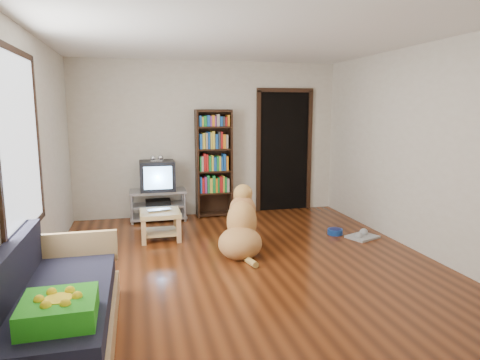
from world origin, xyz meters
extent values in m
plane|color=#602A10|center=(0.00, 0.00, 0.00)|extent=(5.00, 5.00, 0.00)
plane|color=white|center=(0.00, 0.00, 2.60)|extent=(5.00, 5.00, 0.00)
plane|color=beige|center=(0.00, 2.50, 1.30)|extent=(4.50, 0.00, 4.50)
plane|color=beige|center=(0.00, -2.50, 1.30)|extent=(4.50, 0.00, 4.50)
plane|color=beige|center=(-2.25, 0.00, 1.30)|extent=(0.00, 5.00, 5.00)
plane|color=beige|center=(2.25, 0.00, 1.30)|extent=(0.00, 5.00, 5.00)
cube|color=green|center=(-1.75, -1.87, 0.50)|extent=(0.49, 0.49, 0.16)
imported|color=silver|center=(-0.93, 1.16, 0.41)|extent=(0.36, 0.28, 0.03)
cylinder|color=navy|center=(1.56, 0.80, 0.04)|extent=(0.22, 0.22, 0.08)
cube|color=#A5A5A5|center=(1.86, 0.55, 0.01)|extent=(0.49, 0.45, 0.03)
cube|color=white|center=(-2.23, -0.50, 1.50)|extent=(0.02, 1.30, 1.60)
cube|color=black|center=(-2.23, -0.50, 2.32)|extent=(0.03, 1.42, 0.06)
cube|color=black|center=(-2.23, -0.50, 0.68)|extent=(0.03, 1.42, 0.06)
cube|color=black|center=(-2.23, 0.20, 1.50)|extent=(0.03, 0.06, 1.70)
cube|color=black|center=(1.35, 2.48, 1.05)|extent=(0.90, 0.02, 2.10)
cube|color=black|center=(0.87, 2.47, 1.05)|extent=(0.07, 0.05, 2.14)
cube|color=black|center=(1.83, 2.47, 1.05)|extent=(0.07, 0.05, 2.14)
cube|color=black|center=(1.35, 2.47, 2.13)|extent=(1.03, 0.05, 0.07)
cube|color=#99999E|center=(-0.90, 2.25, 0.48)|extent=(0.90, 0.45, 0.04)
cube|color=#99999E|center=(-0.90, 2.25, 0.25)|extent=(0.86, 0.42, 0.03)
cube|color=#99999E|center=(-0.90, 2.25, 0.06)|extent=(0.90, 0.45, 0.04)
cylinder|color=#99999E|center=(-1.32, 2.05, 0.25)|extent=(0.04, 0.04, 0.50)
cylinder|color=#99999E|center=(-0.48, 2.05, 0.25)|extent=(0.04, 0.04, 0.50)
cylinder|color=#99999E|center=(-1.32, 2.45, 0.25)|extent=(0.04, 0.04, 0.50)
cylinder|color=#99999E|center=(-0.48, 2.45, 0.25)|extent=(0.04, 0.04, 0.50)
cube|color=black|center=(-0.90, 2.25, 0.30)|extent=(0.40, 0.30, 0.07)
cube|color=black|center=(-0.90, 2.25, 0.74)|extent=(0.55, 0.48, 0.48)
cube|color=black|center=(-0.90, 2.45, 0.74)|extent=(0.40, 0.14, 0.36)
cube|color=#8CBFF2|center=(-0.90, 2.00, 0.74)|extent=(0.44, 0.02, 0.36)
cube|color=silver|center=(-0.90, 2.20, 0.99)|extent=(0.20, 0.07, 0.02)
sphere|color=silver|center=(-0.96, 2.20, 1.04)|extent=(0.09, 0.09, 0.09)
sphere|color=silver|center=(-0.84, 2.20, 1.04)|extent=(0.09, 0.09, 0.09)
cube|color=black|center=(-0.23, 2.34, 0.90)|extent=(0.03, 0.30, 1.80)
cube|color=black|center=(0.34, 2.34, 0.90)|extent=(0.03, 0.30, 1.80)
cube|color=black|center=(0.05, 2.48, 0.90)|extent=(0.60, 0.02, 1.80)
cube|color=black|center=(0.05, 2.34, 0.03)|extent=(0.56, 0.28, 0.02)
cube|color=black|center=(0.05, 2.34, 0.40)|extent=(0.56, 0.28, 0.03)
cube|color=black|center=(0.05, 2.34, 0.77)|extent=(0.56, 0.28, 0.02)
cube|color=black|center=(0.05, 2.34, 1.14)|extent=(0.56, 0.28, 0.02)
cube|color=black|center=(0.05, 2.34, 1.51)|extent=(0.56, 0.28, 0.02)
cube|color=black|center=(0.05, 2.34, 1.77)|extent=(0.56, 0.28, 0.02)
cube|color=tan|center=(-1.83, -1.40, 0.11)|extent=(0.80, 1.80, 0.22)
cube|color=#1E1E2D|center=(-1.83, -1.40, 0.33)|extent=(0.74, 1.74, 0.18)
cube|color=#1E1E2D|center=(-2.17, -1.40, 0.60)|extent=(0.12, 1.74, 0.40)
cube|color=tan|center=(-1.83, -0.54, 0.50)|extent=(0.80, 0.06, 0.30)
cube|color=tan|center=(-0.93, 1.19, 0.37)|extent=(0.55, 0.55, 0.06)
cube|color=tan|center=(-0.93, 1.19, 0.10)|extent=(0.45, 0.45, 0.03)
cube|color=tan|center=(-1.16, 0.95, 0.17)|extent=(0.06, 0.06, 0.34)
cube|color=tan|center=(-0.69, 0.95, 0.17)|extent=(0.06, 0.06, 0.34)
cube|color=tan|center=(-1.16, 1.42, 0.17)|extent=(0.06, 0.06, 0.34)
cube|color=tan|center=(-0.69, 1.42, 0.17)|extent=(0.06, 0.06, 0.34)
ellipsoid|color=tan|center=(-0.01, 0.22, 0.17)|extent=(0.71, 0.74, 0.40)
ellipsoid|color=tan|center=(0.06, 0.43, 0.39)|extent=(0.51, 0.54, 0.53)
ellipsoid|color=#C57E4B|center=(0.10, 0.53, 0.52)|extent=(0.43, 0.41, 0.38)
ellipsoid|color=#BC8E48|center=(0.12, 0.59, 0.72)|extent=(0.32, 0.34, 0.23)
ellipsoid|color=tan|center=(0.17, 0.71, 0.69)|extent=(0.17, 0.23, 0.10)
sphere|color=black|center=(0.20, 0.80, 0.69)|extent=(0.05, 0.05, 0.05)
ellipsoid|color=#B59445|center=(0.02, 0.58, 0.71)|extent=(0.08, 0.10, 0.16)
ellipsoid|color=tan|center=(0.19, 0.52, 0.71)|extent=(0.08, 0.10, 0.16)
cylinder|color=#BF7D49|center=(0.06, 0.66, 0.22)|extent=(0.12, 0.15, 0.44)
cylinder|color=tan|center=(0.22, 0.60, 0.22)|extent=(0.12, 0.15, 0.44)
sphere|color=tan|center=(0.08, 0.71, 0.02)|extent=(0.11, 0.11, 0.11)
sphere|color=tan|center=(0.23, 0.65, 0.02)|extent=(0.11, 0.11, 0.11)
cylinder|color=tan|center=(0.04, -0.04, 0.03)|extent=(0.14, 0.39, 0.09)
camera|label=1|loc=(-1.21, -4.72, 1.81)|focal=32.00mm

